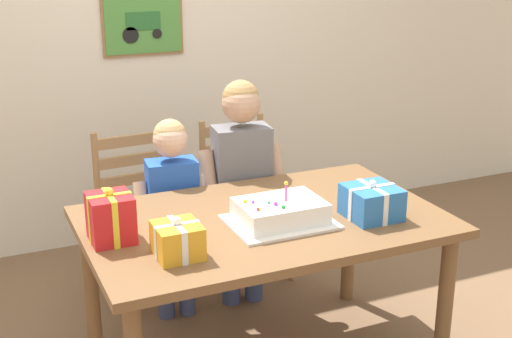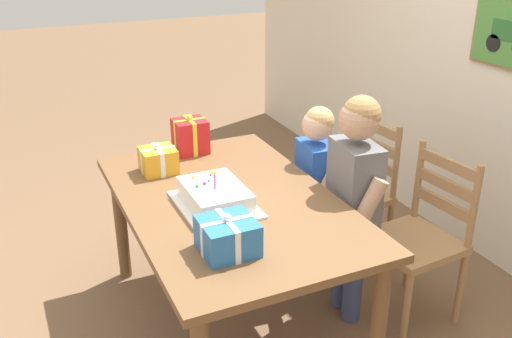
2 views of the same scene
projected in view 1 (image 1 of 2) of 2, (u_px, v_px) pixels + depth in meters
back_wall at (148, 39)px, 4.44m from camera, size 6.40×0.11×2.60m
dining_table at (263, 236)px, 3.11m from camera, size 1.56×0.98×0.75m
birthday_cake at (280, 213)px, 3.00m from camera, size 0.44×0.34×0.19m
gift_box_red_large at (372, 202)px, 3.06m from camera, size 0.22×0.22×0.18m
gift_box_beside_cake at (177, 240)px, 2.69m from camera, size 0.18×0.19×0.17m
gift_box_corner_small at (111, 218)px, 2.82m from camera, size 0.18×0.19×0.23m
chair_left at (141, 215)px, 3.87m from camera, size 0.45×0.45×0.92m
chair_right at (244, 198)px, 4.10m from camera, size 0.45×0.45×0.92m
child_older at (242, 172)px, 3.67m from camera, size 0.47×0.27×1.24m
child_younger at (173, 201)px, 3.55m from camera, size 0.40×0.24×1.07m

